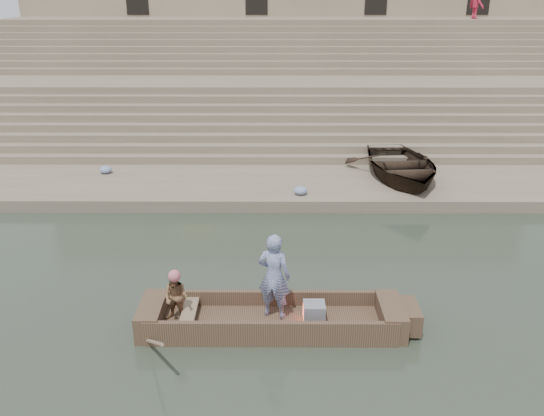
{
  "coord_description": "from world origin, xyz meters",
  "views": [
    {
      "loc": [
        -0.93,
        -10.72,
        6.84
      ],
      "look_at": [
        -0.99,
        2.94,
        1.4
      ],
      "focal_mm": 36.76,
      "sensor_mm": 36.0,
      "label": 1
    }
  ],
  "objects_px": {
    "standing_man": "(274,276)",
    "beached_rowboat": "(401,165)",
    "pedestrian": "(477,3)",
    "main_rowboat": "(271,324)",
    "television": "(314,312)",
    "rowing_man": "(176,297)"
  },
  "relations": [
    {
      "from": "standing_man",
      "to": "pedestrian",
      "type": "xyz_separation_m",
      "value": [
        11.02,
        21.99,
        4.85
      ]
    },
    {
      "from": "standing_man",
      "to": "main_rowboat",
      "type": "bearing_deg",
      "value": 88.84
    },
    {
      "from": "standing_man",
      "to": "television",
      "type": "xyz_separation_m",
      "value": [
        0.84,
        -0.17,
        -0.76
      ]
    },
    {
      "from": "rowing_man",
      "to": "television",
      "type": "relative_size",
      "value": 2.47
    },
    {
      "from": "television",
      "to": "beached_rowboat",
      "type": "relative_size",
      "value": 0.1
    },
    {
      "from": "standing_man",
      "to": "pedestrian",
      "type": "distance_m",
      "value": 25.07
    },
    {
      "from": "beached_rowboat",
      "to": "pedestrian",
      "type": "distance_m",
      "value": 15.6
    },
    {
      "from": "rowing_man",
      "to": "beached_rowboat",
      "type": "bearing_deg",
      "value": 71.84
    },
    {
      "from": "standing_man",
      "to": "beached_rowboat",
      "type": "height_order",
      "value": "standing_man"
    },
    {
      "from": "beached_rowboat",
      "to": "pedestrian",
      "type": "xyz_separation_m",
      "value": [
        6.48,
        13.23,
        5.14
      ]
    },
    {
      "from": "standing_man",
      "to": "television",
      "type": "height_order",
      "value": "standing_man"
    },
    {
      "from": "pedestrian",
      "to": "beached_rowboat",
      "type": "bearing_deg",
      "value": 133.87
    },
    {
      "from": "pedestrian",
      "to": "television",
      "type": "bearing_deg",
      "value": 135.29
    },
    {
      "from": "rowing_man",
      "to": "television",
      "type": "height_order",
      "value": "rowing_man"
    },
    {
      "from": "television",
      "to": "rowing_man",
      "type": "bearing_deg",
      "value": -179.22
    },
    {
      "from": "main_rowboat",
      "to": "beached_rowboat",
      "type": "bearing_deg",
      "value": 62.75
    },
    {
      "from": "rowing_man",
      "to": "main_rowboat",
      "type": "bearing_deg",
      "value": 19.32
    },
    {
      "from": "main_rowboat",
      "to": "pedestrian",
      "type": "bearing_deg",
      "value": 63.44
    },
    {
      "from": "rowing_man",
      "to": "pedestrian",
      "type": "bearing_deg",
      "value": 77.68
    },
    {
      "from": "standing_man",
      "to": "pedestrian",
      "type": "height_order",
      "value": "pedestrian"
    },
    {
      "from": "main_rowboat",
      "to": "standing_man",
      "type": "distance_m",
      "value": 1.09
    },
    {
      "from": "main_rowboat",
      "to": "beached_rowboat",
      "type": "distance_m",
      "value": 10.08
    }
  ]
}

